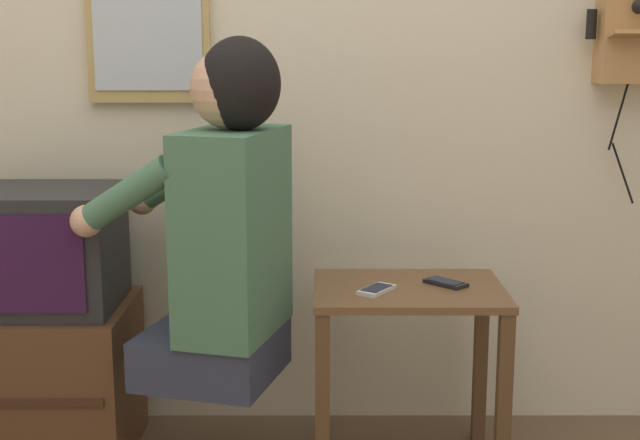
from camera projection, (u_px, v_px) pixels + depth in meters
name	position (u px, v px, depth m)	size (l,w,h in m)	color
wall_back	(290.00, 34.00, 2.81)	(6.80, 0.05, 2.55)	beige
side_table	(405.00, 328.00, 2.60)	(0.55, 0.41, 0.56)	brown
person	(222.00, 221.00, 2.45)	(0.59, 0.51, 0.96)	#2D3347
tv_stand	(32.00, 381.00, 2.71)	(0.59, 0.45, 0.47)	#51331E
television	(31.00, 249.00, 2.62)	(0.48, 0.39, 0.36)	#232326
wall_phone_antique	(626.00, 15.00, 2.72)	(0.22, 0.18, 0.82)	#AD7A47
cell_phone_held	(373.00, 290.00, 2.52)	(0.12, 0.14, 0.01)	silver
cell_phone_spare	(443.00, 283.00, 2.59)	(0.13, 0.13, 0.01)	black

